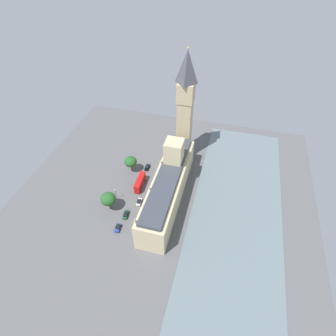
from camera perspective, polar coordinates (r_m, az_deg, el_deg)
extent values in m
plane|color=#565659|center=(123.69, -0.90, -6.13)|extent=(132.12, 132.12, 0.00)
cube|color=slate|center=(121.86, 14.08, -8.87)|extent=(37.50, 118.91, 0.25)
cube|color=#CCBA8E|center=(118.55, 0.00, -4.28)|extent=(11.79, 55.08, 12.85)
cube|color=#CCBA8E|center=(121.32, 1.21, 0.91)|extent=(7.55, 7.55, 24.47)
cube|color=#383D47|center=(113.36, 0.00, -1.80)|extent=(8.96, 52.88, 1.60)
cone|color=#CCBA8E|center=(132.44, 0.47, 6.03)|extent=(1.20, 1.20, 2.13)
cone|color=#CCBA8E|center=(120.16, -1.51, 1.41)|extent=(1.20, 1.20, 1.91)
cone|color=#CCBA8E|center=(108.85, -3.93, -4.13)|extent=(1.20, 1.20, 2.12)
cone|color=#CCBA8E|center=(98.75, -6.92, -10.73)|extent=(1.20, 1.20, 3.01)
cube|color=tan|center=(136.34, 3.38, 8.00)|extent=(6.64, 6.64, 31.06)
cube|color=tan|center=(125.97, 3.76, 15.50)|extent=(7.30, 7.30, 9.05)
cylinder|color=silver|center=(126.66, 2.01, 15.72)|extent=(0.25, 5.04, 5.04)
torus|color=black|center=(126.66, 2.01, 15.72)|extent=(0.24, 5.28, 5.28)
cylinder|color=silver|center=(129.30, 4.13, 16.24)|extent=(5.04, 0.25, 5.04)
torus|color=black|center=(129.30, 4.13, 16.24)|extent=(5.28, 0.24, 5.28)
pyramid|color=#4C4C54|center=(121.09, 4.02, 20.37)|extent=(7.30, 7.30, 14.11)
sphere|color=gold|center=(118.44, 4.21, 23.70)|extent=(0.80, 0.80, 0.80)
cube|color=black|center=(136.87, -4.37, 0.13)|extent=(1.84, 4.44, 0.75)
cube|color=black|center=(136.25, -4.42, 0.29)|extent=(1.53, 2.49, 0.65)
cylinder|color=black|center=(138.31, -4.51, 0.46)|extent=(0.26, 0.68, 0.68)
cylinder|color=black|center=(137.90, -3.87, 0.35)|extent=(0.26, 0.68, 0.68)
cylinder|color=black|center=(136.37, -4.87, -0.31)|extent=(0.26, 0.68, 0.68)
cylinder|color=black|center=(135.95, -4.22, -0.43)|extent=(0.26, 0.68, 0.68)
cube|color=red|center=(127.02, -5.89, -2.98)|extent=(2.92, 10.59, 4.20)
cube|color=black|center=(126.96, -5.89, -2.95)|extent=(2.96, 10.19, 0.70)
cylinder|color=black|center=(131.22, -5.83, -2.42)|extent=(0.39, 1.11, 1.10)
cylinder|color=black|center=(130.65, -4.87, -2.58)|extent=(0.39, 1.11, 1.10)
cylinder|color=black|center=(126.48, -6.81, -4.72)|extent=(0.39, 1.11, 1.10)
cylinder|color=black|center=(125.90, -5.81, -4.90)|extent=(0.39, 1.11, 1.10)
cube|color=silver|center=(121.62, -6.04, -7.07)|extent=(2.04, 4.13, 0.75)
cube|color=black|center=(120.97, -6.09, -6.92)|extent=(1.64, 2.34, 0.65)
cylinder|color=black|center=(122.88, -6.23, -6.67)|extent=(0.29, 0.69, 0.68)
cylinder|color=black|center=(122.51, -5.49, -6.79)|extent=(0.29, 0.69, 0.68)
cylinder|color=black|center=(121.32, -6.57, -7.57)|extent=(0.29, 0.69, 0.68)
cylinder|color=black|center=(120.95, -5.82, -7.70)|extent=(0.29, 0.69, 0.68)
cube|color=#19472D|center=(117.99, -8.78, -9.59)|extent=(2.22, 4.77, 0.75)
cube|color=black|center=(117.31, -8.85, -9.47)|extent=(1.73, 2.72, 0.65)
cylinder|color=black|center=(119.33, -8.94, -9.09)|extent=(0.32, 0.70, 0.68)
cylinder|color=black|center=(118.94, -8.19, -9.20)|extent=(0.32, 0.70, 0.68)
cylinder|color=black|center=(117.65, -9.33, -10.20)|extent=(0.32, 0.70, 0.68)
cylinder|color=black|center=(117.26, -8.58, -10.32)|extent=(0.32, 0.70, 0.68)
cube|color=navy|center=(114.47, -10.42, -12.23)|extent=(2.22, 4.15, 0.75)
cube|color=black|center=(114.01, -10.43, -11.95)|extent=(1.77, 2.37, 0.65)
cylinder|color=black|center=(113.89, -10.17, -12.93)|extent=(0.31, 0.70, 0.68)
cylinder|color=black|center=(114.35, -11.01, -12.78)|extent=(0.31, 0.70, 0.68)
cylinder|color=black|center=(115.22, -9.79, -11.90)|extent=(0.31, 0.70, 0.68)
cylinder|color=black|center=(115.68, -10.61, -11.76)|extent=(0.31, 0.70, 0.68)
cylinder|color=navy|center=(121.97, -4.17, -6.74)|extent=(0.62, 0.62, 1.33)
sphere|color=tan|center=(121.37, -4.19, -6.49)|extent=(0.26, 0.26, 0.26)
cube|color=gray|center=(122.09, -4.21, -6.62)|extent=(0.31, 0.26, 0.24)
cylinder|color=maroon|center=(117.89, -5.19, -9.22)|extent=(0.51, 0.51, 1.31)
sphere|color=#8C6647|center=(117.28, -5.22, -8.98)|extent=(0.25, 0.25, 0.25)
cube|color=maroon|center=(117.81, -5.06, -9.21)|extent=(0.16, 0.32, 0.24)
cylinder|color=#336B60|center=(115.47, -5.88, -10.86)|extent=(0.58, 0.58, 1.32)
sphere|color=#8C6647|center=(114.84, -5.91, -10.63)|extent=(0.25, 0.25, 0.25)
cube|color=#336B60|center=(115.52, -5.79, -10.76)|extent=(0.32, 0.22, 0.24)
cylinder|color=brown|center=(135.39, -7.64, -0.03)|extent=(0.56, 0.56, 3.97)
ellipsoid|color=#235623|center=(132.56, -7.81, 1.32)|extent=(6.02, 6.02, 5.12)
cylinder|color=brown|center=(120.36, -12.05, -7.73)|extent=(0.56, 0.56, 4.23)
ellipsoid|color=#235623|center=(116.98, -12.36, -6.33)|extent=(6.37, 6.37, 5.42)
cylinder|color=black|center=(120.82, -11.97, -7.02)|extent=(0.18, 0.18, 5.44)
sphere|color=#F2EAC6|center=(118.59, -12.18, -6.08)|extent=(0.56, 0.56, 0.56)
cylinder|color=black|center=(123.08, -10.81, -5.51)|extent=(0.18, 0.18, 5.62)
sphere|color=#F2EAC6|center=(120.82, -11.00, -4.54)|extent=(0.56, 0.56, 0.56)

